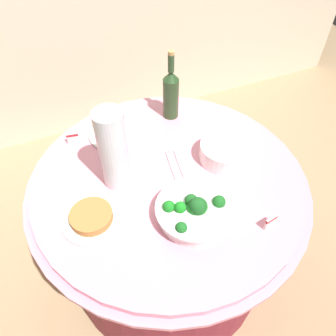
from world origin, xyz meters
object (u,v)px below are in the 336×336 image
Objects in this scene: food_plate_rice at (113,133)px; label_placard_mid at (73,138)px; broccoli_bowl at (194,211)px; label_placard_front at (271,222)px; food_plate_peanuts at (92,218)px; plate_stack at (225,152)px; serving_tongs at (175,163)px; decorative_fruit_vase at (113,152)px; wine_bottle at (171,93)px.

label_placard_mid reaches higher than food_plate_rice.
broccoli_bowl is 5.09× the size of label_placard_front.
food_plate_rice is 0.47m from food_plate_peanuts.
plate_stack reaches higher than label_placard_mid.
label_placard_front is at bearing -65.98° from serving_tongs.
food_plate_rice is 0.79m from label_placard_front.
label_placard_front is 1.00× the size of label_placard_mid.
decorative_fruit_vase is at bearing -68.30° from label_placard_mid.
decorative_fruit_vase reaches higher than broccoli_bowl.
label_placard_front is at bearing -52.57° from label_placard_mid.
wine_bottle is at bearing 1.01° from label_placard_mid.
plate_stack is 3.82× the size of label_placard_mid.
serving_tongs is at bearing -1.99° from decorative_fruit_vase.
serving_tongs is 0.76× the size of food_plate_rice.
serving_tongs is 3.05× the size of label_placard_mid.
label_placard_mid is (0.03, 0.44, 0.01)m from food_plate_peanuts.
food_plate_peanuts is 4.00× the size of label_placard_mid.
label_placard_mid is at bearing 86.11° from food_plate_peanuts.
serving_tongs is (-0.21, 0.05, -0.04)m from plate_stack.
decorative_fruit_vase is (-0.20, 0.28, 0.12)m from broccoli_bowl.
broccoli_bowl is 1.27× the size of food_plate_rice.
serving_tongs is (0.25, -0.01, -0.16)m from decorative_fruit_vase.
label_placard_front is 0.90m from label_placard_mid.
decorative_fruit_vase is 0.34m from label_placard_mid.
plate_stack is 0.62× the size of decorative_fruit_vase.
label_placard_front is at bearing -31.43° from broccoli_bowl.
decorative_fruit_vase is at bearing 135.44° from label_placard_front.
label_placard_mid is at bearing -178.99° from wine_bottle.
food_plate_rice is (0.06, 0.27, -0.15)m from decorative_fruit_vase.
plate_stack is 0.36m from label_placard_front.
wine_bottle is (-0.09, 0.36, 0.09)m from plate_stack.
food_plate_peanuts is 4.00× the size of label_placard_front.
food_plate_peanuts is (-0.21, -0.42, 0.00)m from food_plate_rice.
food_plate_rice is 4.00× the size of label_placard_front.
plate_stack is 0.22m from serving_tongs.
broccoli_bowl is at bearing -138.76° from plate_stack.
food_plate_peanuts is (-0.14, -0.15, -0.14)m from decorative_fruit_vase.
plate_stack reaches higher than label_placard_front.
plate_stack is 0.95× the size of food_plate_rice.
food_plate_peanuts is at bearing 158.78° from broccoli_bowl.
label_placard_front is at bearing -61.98° from food_plate_rice.
label_placard_mid is at bearing 148.25° from plate_stack.
decorative_fruit_vase reaches higher than serving_tongs.
food_plate_rice is at bearing 118.02° from label_placard_front.
wine_bottle is 0.32m from food_plate_rice.
food_plate_peanuts is (-0.51, -0.45, -0.11)m from wine_bottle.
plate_stack is 1.25× the size of serving_tongs.
decorative_fruit_vase reaches higher than label_placard_mid.
food_plate_peanuts is at bearing -138.57° from wine_bottle.
wine_bottle is at bearing 104.13° from plate_stack.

